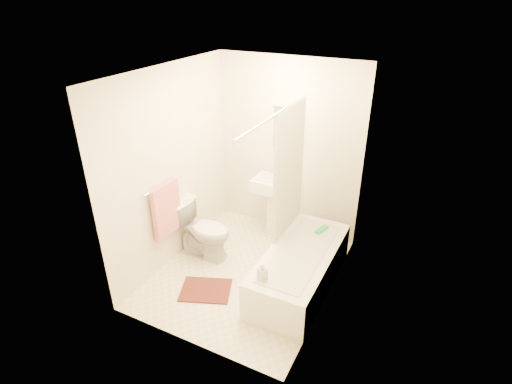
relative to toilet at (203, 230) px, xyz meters
The scene contains 17 objects.
floor 0.78m from the toilet, ahead, with size 2.40×2.40×0.00m, color beige.
ceiling 2.15m from the toilet, ahead, with size 2.40×2.40×0.00m, color white.
wall_back 1.54m from the toilet, 58.24° to the left, with size 2.00×0.02×2.40m, color beige.
wall_left 0.90m from the toilet, 162.60° to the right, with size 0.02×2.40×2.40m, color beige.
wall_right 1.88m from the toilet, ahead, with size 0.02×2.40×2.40m, color beige.
mirror 1.71m from the toilet, 57.77° to the left, with size 0.40×0.03×0.55m, color white.
curtain_rod 1.91m from the toilet, ahead, with size 0.03×0.03×1.70m, color silver.
shower_curtain 1.36m from the toilet, 22.18° to the left, with size 0.04×0.80×1.55m, color silver.
towel_bar 0.86m from the toilet, 128.56° to the right, with size 0.02×0.02×0.60m, color silver.
towel 0.60m from the toilet, 125.43° to the right, with size 0.06×0.45×0.66m, color #CC7266.
toilet_paper 0.42m from the toilet, behind, with size 0.12×0.12×0.11m, color white.
toilet is the anchor object (origin of this frame).
sink 1.03m from the toilet, 56.48° to the left, with size 0.47×0.38×0.93m, color white, non-canonical shape.
bathtub 1.33m from the toilet, ahead, with size 0.71×1.62×0.46m, color white, non-canonical shape.
bath_mat 0.81m from the toilet, 55.81° to the right, with size 0.56×0.42×0.02m, color #482018.
soap_bottle 1.31m from the toilet, 28.60° to the right, with size 0.09×0.09×0.19m, color white.
scrub_brush 1.49m from the toilet, 20.15° to the left, with size 0.06×0.21×0.04m, color green.
Camera 1 is at (1.84, -3.43, 3.13)m, focal length 28.00 mm.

